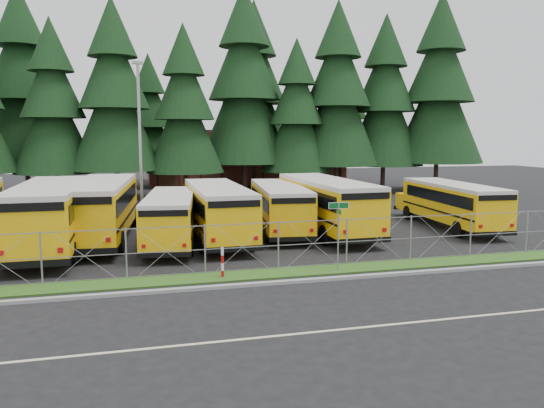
{
  "coord_description": "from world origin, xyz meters",
  "views": [
    {
      "loc": [
        -6.63,
        -21.45,
        5.49
      ],
      "look_at": [
        0.04,
        4.0,
        2.04
      ],
      "focal_mm": 35.0,
      "sensor_mm": 36.0,
      "label": 1
    }
  ],
  "objects": [
    {
      "name": "ground",
      "position": [
        0.0,
        0.0,
        0.0
      ],
      "size": [
        120.0,
        120.0,
        0.0
      ],
      "primitive_type": "plane",
      "color": "black",
      "rests_on": "ground"
    },
    {
      "name": "curb",
      "position": [
        0.0,
        -3.1,
        0.06
      ],
      "size": [
        50.0,
        0.25,
        0.12
      ],
      "primitive_type": "cube",
      "color": "gray",
      "rests_on": "ground"
    },
    {
      "name": "grass_verge",
      "position": [
        0.0,
        -1.7,
        0.03
      ],
      "size": [
        50.0,
        1.4,
        0.06
      ],
      "primitive_type": "cube",
      "color": "#204614",
      "rests_on": "ground"
    },
    {
      "name": "road_lane_line",
      "position": [
        0.0,
        -8.0,
        0.01
      ],
      "size": [
        50.0,
        0.12,
        0.01
      ],
      "primitive_type": "cube",
      "color": "beige",
      "rests_on": "ground"
    },
    {
      "name": "chainlink_fence",
      "position": [
        0.0,
        -1.0,
        1.0
      ],
      "size": [
        44.0,
        0.1,
        2.0
      ],
      "primitive_type": null,
      "color": "#969A9F",
      "rests_on": "ground"
    },
    {
      "name": "brick_building",
      "position": [
        6.0,
        40.0,
        3.0
      ],
      "size": [
        22.0,
        10.0,
        6.0
      ],
      "primitive_type": "cube",
      "color": "brown",
      "rests_on": "ground"
    },
    {
      "name": "bus_1",
      "position": [
        -10.5,
        5.45,
        1.59
      ],
      "size": [
        2.9,
        12.16,
        3.19
      ],
      "primitive_type": null,
      "rotation": [
        0.0,
        0.0,
        0.0
      ],
      "color": "#FFB008",
      "rests_on": "ground"
    },
    {
      "name": "bus_2",
      "position": [
        -8.27,
        7.17,
        1.57
      ],
      "size": [
        3.92,
        12.2,
        3.14
      ],
      "primitive_type": null,
      "rotation": [
        0.0,
        0.0,
        -0.09
      ],
      "color": "#FFB008",
      "rests_on": "ground"
    },
    {
      "name": "bus_3",
      "position": [
        -4.88,
        5.16,
        1.28
      ],
      "size": [
        3.62,
        10.02,
        2.57
      ],
      "primitive_type": null,
      "rotation": [
        0.0,
        0.0,
        -0.14
      ],
      "color": "#FFB008",
      "rests_on": "ground"
    },
    {
      "name": "bus_4",
      "position": [
        -2.47,
        5.87,
        1.44
      ],
      "size": [
        2.59,
        10.99,
        2.88
      ],
      "primitive_type": null,
      "rotation": [
        0.0,
        0.0,
        0.0
      ],
      "color": "#FFB008",
      "rests_on": "ground"
    },
    {
      "name": "bus_5",
      "position": [
        1.25,
        7.15,
        1.35
      ],
      "size": [
        3.62,
        10.53,
        2.7
      ],
      "primitive_type": null,
      "rotation": [
        0.0,
        0.0,
        -0.12
      ],
      "color": "#FFB008",
      "rests_on": "ground"
    },
    {
      "name": "bus_6",
      "position": [
        3.66,
        6.29,
        1.52
      ],
      "size": [
        2.88,
        11.64,
        3.04
      ],
      "primitive_type": null,
      "rotation": [
        0.0,
        0.0,
        0.01
      ],
      "color": "#FFB008",
      "rests_on": "ground"
    },
    {
      "name": "bus_east",
      "position": [
        11.39,
        5.88,
        1.34
      ],
      "size": [
        3.16,
        10.36,
        2.68
      ],
      "primitive_type": null,
      "rotation": [
        0.0,
        0.0,
        -0.07
      ],
      "color": "#FFB008",
      "rests_on": "ground"
    },
    {
      "name": "street_sign",
      "position": [
        1.26,
        -1.86,
        2.03
      ],
      "size": [
        0.84,
        0.55,
        2.81
      ],
      "color": "#969A9F",
      "rests_on": "ground"
    },
    {
      "name": "striped_bollard",
      "position": [
        -3.44,
        -1.75,
        0.6
      ],
      "size": [
        0.11,
        0.11,
        1.2
      ],
      "primitive_type": "cylinder",
      "color": "#B20C0C",
      "rests_on": "ground"
    },
    {
      "name": "light_standard",
      "position": [
        -6.15,
        14.26,
        5.5
      ],
      "size": [
        0.7,
        0.35,
        10.14
      ],
      "color": "#969A9F",
      "rests_on": "ground"
    },
    {
      "name": "conifer_2",
      "position": [
        -12.98,
        26.84,
        7.6
      ],
      "size": [
        6.88,
        6.88,
        15.2
      ],
      "primitive_type": null,
      "color": "black",
      "rests_on": "ground"
    },
    {
      "name": "conifer_3",
      "position": [
        -8.0,
        25.82,
        8.46
      ],
      "size": [
        7.65,
        7.65,
        16.93
      ],
      "primitive_type": null,
      "color": "black",
      "rests_on": "ground"
    },
    {
      "name": "conifer_4",
      "position": [
        -2.19,
        25.44,
        7.48
      ],
      "size": [
        6.77,
        6.77,
        14.97
      ],
      "primitive_type": null,
      "color": "black",
      "rests_on": "ground"
    },
    {
      "name": "conifer_5",
      "position": [
        3.64,
        27.97,
        9.63
      ],
      "size": [
        8.7,
        8.7,
        19.25
      ],
      "primitive_type": null,
      "color": "black",
      "rests_on": "ground"
    },
    {
      "name": "conifer_6",
      "position": [
        8.02,
        25.56,
        7.1
      ],
      "size": [
        6.42,
        6.42,
        14.2
      ],
      "primitive_type": null,
      "color": "black",
      "rests_on": "ground"
    },
    {
      "name": "conifer_7",
      "position": [
        12.1,
        25.83,
        8.93
      ],
      "size": [
        8.07,
        8.07,
        17.85
      ],
      "primitive_type": null,
      "color": "black",
      "rests_on": "ground"
    },
    {
      "name": "conifer_8",
      "position": [
        17.19,
        26.26,
        8.49
      ],
      "size": [
        7.68,
        7.68,
        16.99
      ],
      "primitive_type": null,
      "color": "black",
      "rests_on": "ground"
    },
    {
      "name": "conifer_9",
      "position": [
        22.11,
        24.7,
        9.49
      ],
      "size": [
        8.58,
        8.58,
        18.97
      ],
      "primitive_type": null,
      "color": "black",
      "rests_on": "ground"
    },
    {
      "name": "conifer_10",
      "position": [
        -16.22,
        32.15,
        9.54
      ],
      "size": [
        8.62,
        8.62,
        19.07
      ],
      "primitive_type": null,
      "color": "black",
      "rests_on": "ground"
    },
    {
      "name": "conifer_11",
      "position": [
        -4.84,
        35.78,
        6.91
      ],
      "size": [
        6.25,
        6.25,
        13.83
      ],
      "primitive_type": null,
      "color": "black",
      "rests_on": "ground"
    },
    {
      "name": "conifer_12",
      "position": [
        5.78,
        33.25,
        9.59
      ],
      "size": [
        8.68,
        8.68,
        19.19
      ],
      "primitive_type": null,
      "color": "black",
      "rests_on": "ground"
    },
    {
      "name": "conifer_13",
      "position": [
        15.07,
        32.15,
        7.89
      ],
      "size": [
        7.13,
        7.13,
        15.78
      ],
      "primitive_type": null,
      "color": "black",
      "rests_on": "ground"
    }
  ]
}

